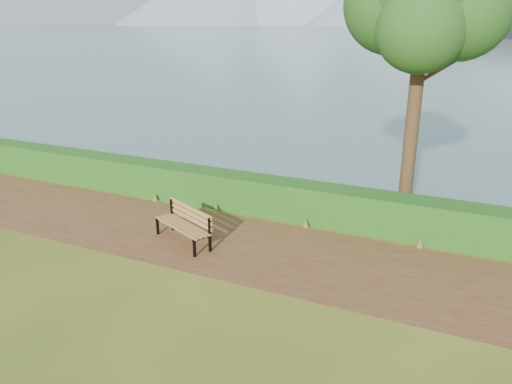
% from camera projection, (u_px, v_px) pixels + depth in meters
% --- Properties ---
extents(ground, '(140.00, 140.00, 0.00)m').
position_uv_depth(ground, '(215.00, 247.00, 12.03)').
color(ground, '#455317').
rests_on(ground, ground).
extents(path, '(40.00, 3.40, 0.01)m').
position_uv_depth(path, '(221.00, 242.00, 12.29)').
color(path, '#522B1C').
rests_on(path, ground).
extents(hedge, '(32.00, 0.85, 1.00)m').
position_uv_depth(hedge, '(259.00, 195.00, 14.10)').
color(hedge, '#1D4E16').
rests_on(hedge, ground).
extents(water, '(700.00, 510.00, 0.00)m').
position_uv_depth(water, '(485.00, 30.00, 234.86)').
color(water, '#466471').
rests_on(water, ground).
extents(bench, '(1.84, 1.22, 0.90)m').
position_uv_depth(bench, '(185.00, 222.00, 12.13)').
color(bench, black).
rests_on(bench, ground).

